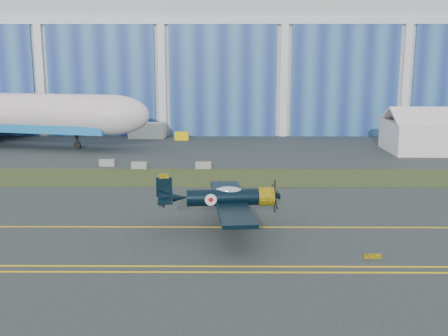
{
  "coord_description": "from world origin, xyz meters",
  "views": [
    {
      "loc": [
        11.83,
        -46.67,
        13.55
      ],
      "look_at": [
        11.5,
        3.6,
        3.28
      ],
      "focal_mm": 42.0,
      "sensor_mm": 36.0,
      "label": 1
    }
  ],
  "objects_px": {
    "warbird": "(223,197)",
    "tug": "(182,136)",
    "tent": "(437,129)",
    "shipping_container": "(147,130)"
  },
  "relations": [
    {
      "from": "warbird",
      "to": "tug",
      "type": "xyz_separation_m",
      "value": [
        -7.67,
        49.77,
        -1.98
      ]
    },
    {
      "from": "tent",
      "to": "shipping_container",
      "type": "relative_size",
      "value": 2.32
    },
    {
      "from": "tent",
      "to": "warbird",
      "type": "bearing_deg",
      "value": -129.58
    },
    {
      "from": "warbird",
      "to": "tug",
      "type": "height_order",
      "value": "warbird"
    },
    {
      "from": "tug",
      "to": "shipping_container",
      "type": "bearing_deg",
      "value": 165.61
    },
    {
      "from": "warbird",
      "to": "shipping_container",
      "type": "distance_m",
      "value": 53.65
    },
    {
      "from": "tent",
      "to": "shipping_container",
      "type": "bearing_deg",
      "value": 163.97
    },
    {
      "from": "tent",
      "to": "tug",
      "type": "bearing_deg",
      "value": 164.02
    },
    {
      "from": "warbird",
      "to": "tent",
      "type": "xyz_separation_m",
      "value": [
        32.11,
        37.83,
        0.75
      ]
    },
    {
      "from": "tent",
      "to": "shipping_container",
      "type": "height_order",
      "value": "tent"
    }
  ]
}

